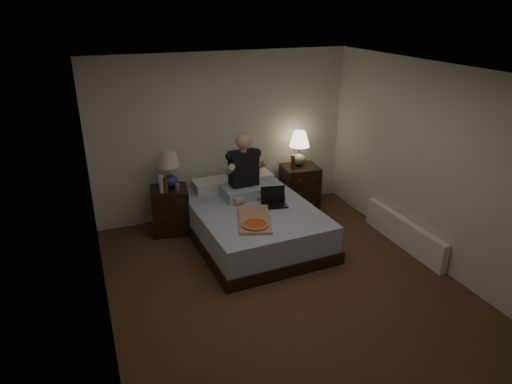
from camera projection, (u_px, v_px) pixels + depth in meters
name	position (u px, v px, depth m)	size (l,w,h in m)	color
floor	(283.00, 284.00, 5.50)	(4.00, 4.50, 0.00)	brown
ceiling	(289.00, 72.00, 4.53)	(4.00, 4.50, 0.00)	white
wall_back	(224.00, 136.00, 6.94)	(4.00, 2.50, 0.00)	silver
wall_front	(426.00, 305.00, 3.08)	(4.00, 2.50, 0.00)	silver
wall_left	(95.00, 217.00, 4.34)	(4.50, 2.50, 0.00)	silver
wall_right	(431.00, 166.00, 5.69)	(4.50, 2.50, 0.00)	silver
bed	(253.00, 224.00, 6.40)	(1.57, 2.09, 0.52)	#5569AA
nightstand_left	(170.00, 210.00, 6.63)	(0.52, 0.47, 0.68)	black
nightstand_right	(300.00, 187.00, 7.40)	(0.55, 0.49, 0.71)	black
lamp_left	(169.00, 169.00, 6.45)	(0.32, 0.32, 0.56)	navy
lamp_right	(299.00, 148.00, 7.21)	(0.32, 0.32, 0.56)	gray
water_bottle	(162.00, 184.00, 6.33)	(0.07, 0.07, 0.25)	silver
soda_can	(177.00, 187.00, 6.43)	(0.07, 0.07, 0.10)	beige
beer_bottle_left	(166.00, 185.00, 6.32)	(0.06, 0.06, 0.23)	#63300E
beer_bottle_right	(293.00, 162.00, 7.11)	(0.06, 0.06, 0.23)	#54260C
person	(245.00, 166.00, 6.46)	(0.66, 0.52, 0.93)	black
laptop	(275.00, 198.00, 6.29)	(0.34, 0.28, 0.24)	black
pizza_box	(255.00, 225.00, 5.70)	(0.40, 0.76, 0.08)	tan
radiator	(403.00, 233.00, 6.29)	(0.10, 1.60, 0.40)	white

